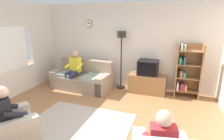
{
  "coord_description": "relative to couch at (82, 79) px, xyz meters",
  "views": [
    {
      "loc": [
        1.57,
        -3.13,
        2.24
      ],
      "look_at": [
        0.15,
        0.92,
        1.01
      ],
      "focal_mm": 29.33,
      "sensor_mm": 36.0,
      "label": 1
    }
  ],
  "objects": [
    {
      "name": "person_in_left_armchair",
      "position": [
        0.1,
        -2.83,
        0.29
      ],
      "size": [
        0.61,
        0.64,
        1.12
      ],
      "color": "black",
      "rests_on": "ground_plane"
    },
    {
      "name": "bookshelf",
      "position": [
        3.16,
        0.43,
        0.45
      ],
      "size": [
        0.68,
        0.36,
        1.55
      ],
      "color": "olive",
      "rests_on": "ground_plane"
    },
    {
      "name": "couch",
      "position": [
        0.0,
        0.0,
        0.0
      ],
      "size": [
        1.97,
        1.03,
        0.9
      ],
      "color": "gray",
      "rests_on": "ground_plane"
    },
    {
      "name": "armchair_near_window",
      "position": [
        0.05,
        -2.91,
        -0.02
      ],
      "size": [
        1.14,
        1.17,
        0.9
      ],
      "color": "#BCAD99",
      "rests_on": "ground_plane"
    },
    {
      "name": "ground_plane",
      "position": [
        1.24,
        -1.89,
        -0.31
      ],
      "size": [
        12.0,
        12.0,
        0.0
      ],
      "primitive_type": "plane",
      "color": "#9E6B42"
    },
    {
      "name": "area_rug",
      "position": [
        0.97,
        -1.99,
        -0.31
      ],
      "size": [
        2.2,
        1.7,
        0.01
      ],
      "primitive_type": "cube",
      "color": "#AD9E8E",
      "rests_on": "ground_plane"
    },
    {
      "name": "floor_lamp",
      "position": [
        1.19,
        0.46,
        1.14
      ],
      "size": [
        0.28,
        0.28,
        1.85
      ],
      "color": "black",
      "rests_on": "ground_plane"
    },
    {
      "name": "person_on_couch",
      "position": [
        -0.22,
        -0.11,
        0.39
      ],
      "size": [
        0.54,
        0.56,
        1.24
      ],
      "color": "yellow",
      "rests_on": "ground_plane"
    },
    {
      "name": "back_wall_assembly",
      "position": [
        1.24,
        0.77,
        1.04
      ],
      "size": [
        6.2,
        0.17,
        2.7
      ],
      "color": "silver",
      "rests_on": "ground_plane"
    },
    {
      "name": "tv",
      "position": [
        2.08,
        0.33,
        0.49
      ],
      "size": [
        0.6,
        0.49,
        0.44
      ],
      "color": "black",
      "rests_on": "tv_stand"
    },
    {
      "name": "tv_stand",
      "position": [
        2.08,
        0.36,
        -0.02
      ],
      "size": [
        1.1,
        0.56,
        0.58
      ],
      "color": "olive",
      "rests_on": "ground_plane"
    }
  ]
}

